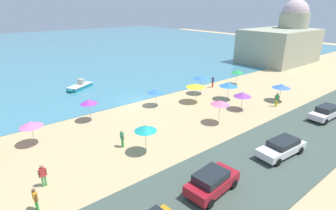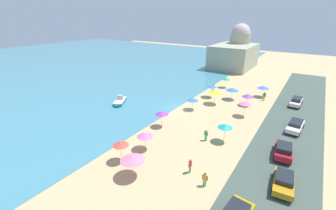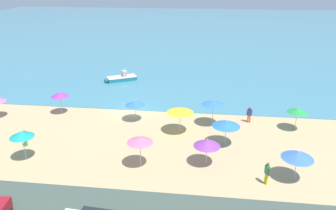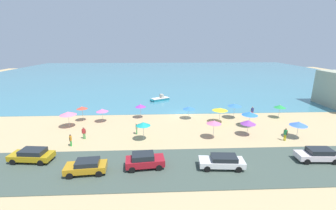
{
  "view_description": "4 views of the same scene",
  "coord_description": "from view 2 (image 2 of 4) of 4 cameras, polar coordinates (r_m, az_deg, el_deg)",
  "views": [
    {
      "loc": [
        -16.96,
        -27.26,
        11.72
      ],
      "look_at": [
        0.06,
        -5.99,
        1.3
      ],
      "focal_mm": 28.0,
      "sensor_mm": 36.0,
      "label": 1
    },
    {
      "loc": [
        -31.6,
        -18.93,
        15.44
      ],
      "look_at": [
        -3.73,
        -0.54,
        1.95
      ],
      "focal_mm": 24.0,
      "sensor_mm": 36.0,
      "label": 2
    },
    {
      "loc": [
        7.79,
        -32.19,
        13.91
      ],
      "look_at": [
        4.05,
        -1.52,
        1.43
      ],
      "focal_mm": 35.0,
      "sensor_mm": 36.0,
      "label": 3
    },
    {
      "loc": [
        -4.34,
        -38.64,
        12.44
      ],
      "look_at": [
        -2.54,
        0.4,
        1.64
      ],
      "focal_mm": 24.0,
      "sensor_mm": 36.0,
      "label": 4
    }
  ],
  "objects": [
    {
      "name": "bather_1",
      "position": [
        46.75,
        23.25,
        2.14
      ],
      "size": [
        0.35,
        0.53,
        1.75
      ],
      "color": "gold",
      "rests_on": "ground_plane"
    },
    {
      "name": "beach_umbrella_6",
      "position": [
        48.54,
        23.05,
        4.2
      ],
      "size": [
        2.26,
        2.26,
        2.38
      ],
      "color": "#B2B2B7",
      "rests_on": "ground_plane"
    },
    {
      "name": "beach_umbrella_4",
      "position": [
        41.92,
        11.87,
        3.16
      ],
      "size": [
        2.47,
        2.47,
        2.51
      ],
      "color": "#B2B2B7",
      "rests_on": "ground_plane"
    },
    {
      "name": "beach_umbrella_7",
      "position": [
        25.52,
        -11.91,
        -9.61
      ],
      "size": [
        1.76,
        1.76,
        2.53
      ],
      "color": "#B2B2B7",
      "rests_on": "ground_plane"
    },
    {
      "name": "bather_2",
      "position": [
        49.27,
        11.41,
        4.47
      ],
      "size": [
        0.57,
        0.22,
        1.71
      ],
      "color": "red",
      "rests_on": "ground_plane"
    },
    {
      "name": "parked_car_3",
      "position": [
        24.92,
        27.33,
        -16.86
      ],
      "size": [
        4.08,
        2.15,
        1.39
      ],
      "color": "#B98218",
      "rests_on": "coastal_road"
    },
    {
      "name": "beach_umbrella_10",
      "position": [
        52.36,
        14.5,
        6.48
      ],
      "size": [
        1.91,
        1.91,
        2.34
      ],
      "color": "#B2B2B7",
      "rests_on": "ground_plane"
    },
    {
      "name": "beach_umbrella_2",
      "position": [
        23.17,
        -9.03,
        -13.16
      ],
      "size": [
        2.47,
        2.47,
        2.52
      ],
      "color": "#B2B2B7",
      "rests_on": "ground_plane"
    },
    {
      "name": "beach_umbrella_5",
      "position": [
        32.55,
        -1.6,
        -2.03
      ],
      "size": [
        1.83,
        1.83,
        2.5
      ],
      "color": "#B2B2B7",
      "rests_on": "ground_plane"
    },
    {
      "name": "beach_umbrella_3",
      "position": [
        27.4,
        -5.91,
        -7.56
      ],
      "size": [
        1.96,
        1.96,
        2.28
      ],
      "color": "#B2B2B7",
      "rests_on": "ground_plane"
    },
    {
      "name": "beach_umbrella_12",
      "position": [
        45.27,
        10.97,
        4.77
      ],
      "size": [
        2.27,
        2.27,
        2.61
      ],
      "color": "#B2B2B7",
      "rests_on": "ground_plane"
    },
    {
      "name": "parked_car_2",
      "position": [
        46.82,
        29.81,
        0.8
      ],
      "size": [
        4.43,
        1.97,
        1.45
      ],
      "color": "silver",
      "rests_on": "coastal_road"
    },
    {
      "name": "beach_umbrella_1",
      "position": [
        29.62,
        14.33,
        -5.17
      ],
      "size": [
        1.88,
        1.88,
        2.57
      ],
      "color": "#B2B2B7",
      "rests_on": "ground_plane"
    },
    {
      "name": "bather_3",
      "position": [
        24.19,
        5.65,
        -14.95
      ],
      "size": [
        0.57,
        0.23,
        1.68
      ],
      "color": "#419C4D",
      "rests_on": "ground_plane"
    },
    {
      "name": "beach_umbrella_0",
      "position": [
        42.86,
        19.66,
        2.3
      ],
      "size": [
        2.07,
        2.07,
        2.27
      ],
      "color": "#B2B2B7",
      "rests_on": "ground_plane"
    },
    {
      "name": "harbor_fortress",
      "position": [
        74.71,
        16.75,
        12.66
      ],
      "size": [
        16.0,
        11.23,
        12.93
      ],
      "color": "#9EA287",
      "rests_on": "ground_plane"
    },
    {
      "name": "beach_umbrella_11",
      "position": [
        45.09,
        16.07,
        3.87
      ],
      "size": [
        2.4,
        2.4,
        2.39
      ],
      "color": "#B2B2B7",
      "rests_on": "ground_plane"
    },
    {
      "name": "coastal_road",
      "position": [
        35.17,
        28.45,
        -6.89
      ],
      "size": [
        80.0,
        8.0,
        0.06
      ],
      "primitive_type": "cube",
      "color": "#404F45",
      "rests_on": "ground_plane"
    },
    {
      "name": "parked_car_1",
      "position": [
        29.66,
        27.29,
        -10.16
      ],
      "size": [
        4.09,
        2.23,
        1.55
      ],
      "color": "maroon",
      "rests_on": "coastal_road"
    },
    {
      "name": "beach_umbrella_9",
      "position": [
        38.79,
        6.27,
        1.43
      ],
      "size": [
        2.04,
        2.04,
        2.19
      ],
      "color": "#B2B2B7",
      "rests_on": "ground_plane"
    },
    {
      "name": "beach_umbrella_8",
      "position": [
        37.94,
        19.01,
        0.49
      ],
      "size": [
        1.98,
        1.98,
        2.57
      ],
      "color": "#B2B2B7",
      "rests_on": "ground_plane"
    },
    {
      "name": "skiff_nearshore",
      "position": [
        42.93,
        -12.11,
        0.99
      ],
      "size": [
        4.42,
        3.39,
        1.35
      ],
      "color": "teal",
      "rests_on": "sea"
    },
    {
      "name": "bather_4",
      "position": [
        29.95,
        9.63,
        -7.36
      ],
      "size": [
        0.22,
        0.57,
        1.63
      ],
      "color": "green",
      "rests_on": "ground_plane"
    },
    {
      "name": "bather_0",
      "position": [
        22.84,
        9.34,
        -17.96
      ],
      "size": [
        0.26,
        0.57,
        1.57
      ],
      "color": "green",
      "rests_on": "ground_plane"
    },
    {
      "name": "parked_car_0",
      "position": [
        36.78,
        29.63,
        -4.55
      ],
      "size": [
        4.68,
        2.14,
        1.36
      ],
      "color": "silver",
      "rests_on": "coastal_road"
    },
    {
      "name": "sea",
      "position": [
        81.86,
        -33.09,
        7.61
      ],
      "size": [
        150.0,
        110.0,
        0.05
      ],
      "primitive_type": "cube",
      "color": "teal",
      "rests_on": "ground_plane"
    },
    {
      "name": "ground_plane",
      "position": [
        39.94,
        2.31,
        -0.76
      ],
      "size": [
        160.0,
        160.0,
        0.0
      ],
      "primitive_type": "plane",
      "color": "tan"
    }
  ]
}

